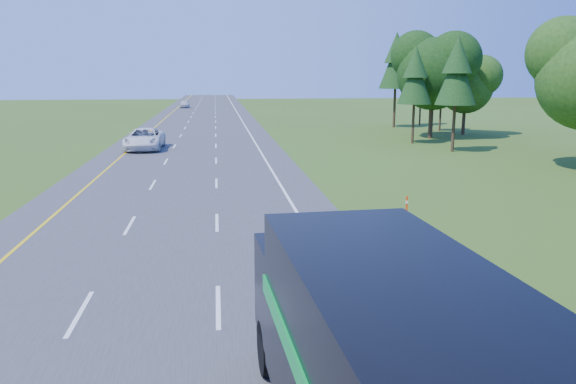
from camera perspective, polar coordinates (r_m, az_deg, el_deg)
The scene contains 6 objects.
road at distance 53.95m, azimuth -9.30°, elevation 5.00°, with size 15.00×260.00×0.04m, color #38383A.
lane_markings at distance 53.94m, azimuth -9.30°, elevation 5.03°, with size 11.15×260.00×0.01m.
horse_truck at distance 8.89m, azimuth 8.71°, elevation -16.59°, with size 3.05×8.60×3.76m.
white_suv at distance 49.55m, azimuth -14.37°, elevation 5.26°, with size 2.96×6.41×1.78m, color white.
far_car at distance 112.17m, azimuth -10.46°, elevation 8.78°, with size 1.66×4.12×1.40m, color silver.
delineator at distance 24.81m, azimuth 11.96°, elevation -1.61°, with size 0.09×0.05×1.14m.
Camera 1 is at (1.90, -3.55, 6.25)m, focal length 35.00 mm.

